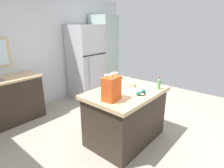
{
  "coord_description": "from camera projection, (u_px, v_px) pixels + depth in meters",
  "views": [
    {
      "loc": [
        -2.35,
        -1.56,
        1.91
      ],
      "look_at": [
        -0.1,
        0.36,
        0.93
      ],
      "focal_mm": 29.54,
      "sensor_mm": 36.0,
      "label": 1
    }
  ],
  "objects": [
    {
      "name": "refrigerator",
      "position": [
        86.0,
        62.0,
        4.88
      ],
      "size": [
        0.8,
        0.74,
        1.89
      ],
      "color": "#B7B7BC",
      "rests_on": "ground"
    },
    {
      "name": "tall_cabinet",
      "position": [
        104.0,
        54.0,
        5.35
      ],
      "size": [
        0.56,
        0.66,
        2.14
      ],
      "color": "#9EB2A8",
      "rests_on": "ground"
    },
    {
      "name": "back_wall",
      "position": [
        45.0,
        51.0,
        4.39
      ],
      "size": [
        5.19,
        0.13,
        2.57
      ],
      "color": "silver",
      "rests_on": "ground"
    },
    {
      "name": "ear_defenders",
      "position": [
        141.0,
        93.0,
        2.79
      ],
      "size": [
        0.2,
        0.15,
        0.06
      ],
      "color": "black",
      "rests_on": "kitchen_island"
    },
    {
      "name": "small_box",
      "position": [
        131.0,
        84.0,
        3.14
      ],
      "size": [
        0.17,
        0.16,
        0.08
      ],
      "primitive_type": "cube",
      "rotation": [
        0.0,
        0.0,
        0.45
      ],
      "color": "beige",
      "rests_on": "kitchen_island"
    },
    {
      "name": "bottle",
      "position": [
        159.0,
        84.0,
        2.99
      ],
      "size": [
        0.06,
        0.06,
        0.22
      ],
      "color": "#4C9956",
      "rests_on": "kitchen_island"
    },
    {
      "name": "kitchen_island",
      "position": [
        126.0,
        115.0,
        3.08
      ],
      "size": [
        1.32,
        0.9,
        0.88
      ],
      "color": "#33281E",
      "rests_on": "ground"
    },
    {
      "name": "shopping_bag",
      "position": [
        112.0,
        88.0,
        2.54
      ],
      "size": [
        0.28,
        0.21,
        0.38
      ],
      "color": "#DB511E",
      "rests_on": "kitchen_island"
    },
    {
      "name": "ground",
      "position": [
        131.0,
        137.0,
        3.25
      ],
      "size": [
        6.23,
        6.23,
        0.0
      ],
      "primitive_type": "plane",
      "color": "#9E9384"
    },
    {
      "name": "sink_counter",
      "position": [
        5.0,
        101.0,
        3.58
      ],
      "size": [
        1.35,
        0.59,
        1.1
      ],
      "color": "#33281E",
      "rests_on": "ground"
    }
  ]
}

